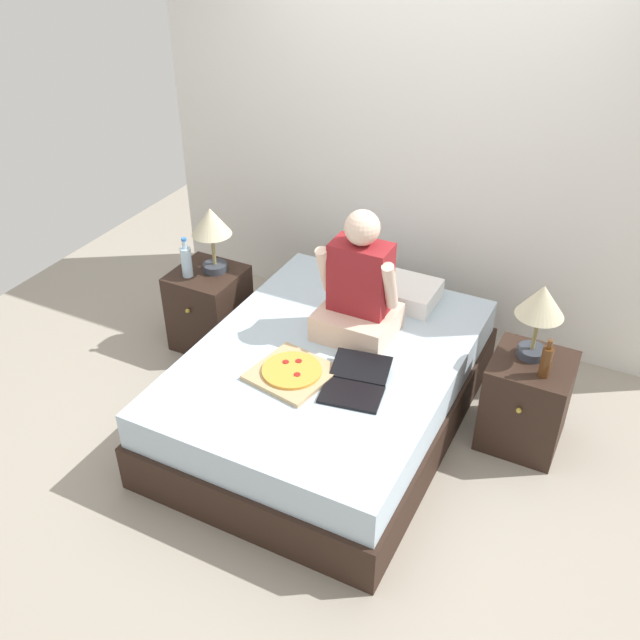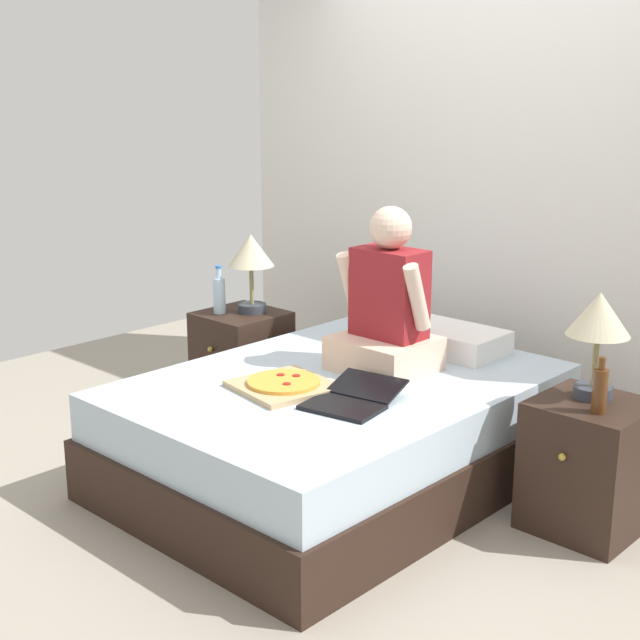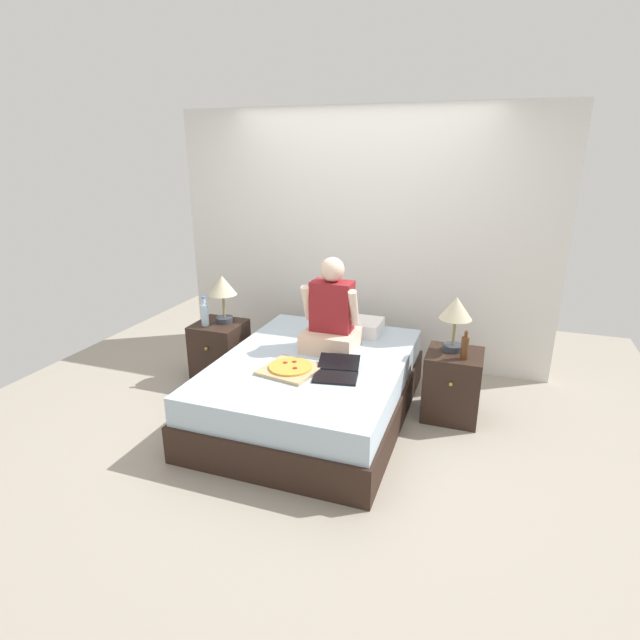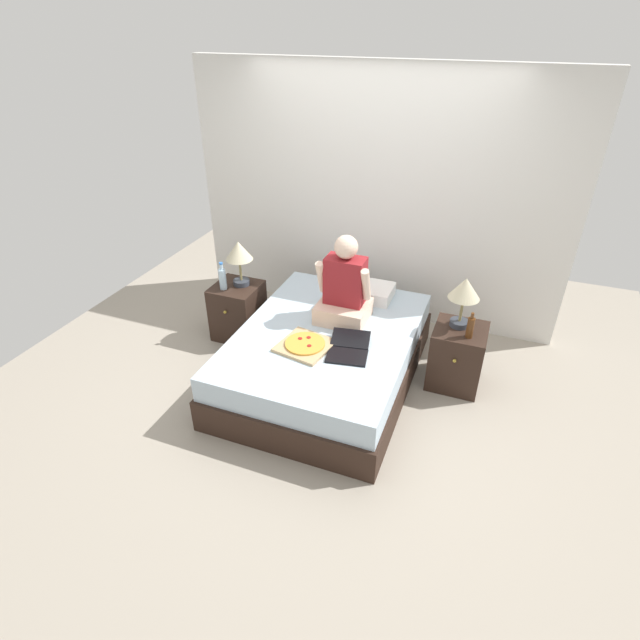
# 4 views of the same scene
# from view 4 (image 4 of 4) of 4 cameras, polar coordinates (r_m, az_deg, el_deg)

# --- Properties ---
(ground_plane) EXTENTS (5.80, 5.80, 0.00)m
(ground_plane) POSITION_cam_4_polar(r_m,az_deg,el_deg) (4.57, 0.66, -6.65)
(ground_plane) COLOR #9E9384
(wall_back) EXTENTS (3.80, 0.12, 2.50)m
(wall_back) POSITION_cam_4_polar(r_m,az_deg,el_deg) (5.13, 6.27, 13.56)
(wall_back) COLOR silver
(wall_back) RESTS_ON ground
(bed) EXTENTS (1.48, 2.01, 0.50)m
(bed) POSITION_cam_4_polar(r_m,az_deg,el_deg) (4.42, 0.68, -4.13)
(bed) COLOR black
(bed) RESTS_ON ground
(nightstand_left) EXTENTS (0.44, 0.47, 0.56)m
(nightstand_left) POSITION_cam_4_polar(r_m,az_deg,el_deg) (5.08, -9.34, 1.06)
(nightstand_left) COLOR black
(nightstand_left) RESTS_ON ground
(lamp_on_left_nightstand) EXTENTS (0.26, 0.26, 0.45)m
(lamp_on_left_nightstand) POSITION_cam_4_polar(r_m,az_deg,el_deg) (4.82, -9.25, 7.48)
(lamp_on_left_nightstand) COLOR #333842
(lamp_on_left_nightstand) RESTS_ON nightstand_left
(water_bottle) EXTENTS (0.07, 0.07, 0.28)m
(water_bottle) POSITION_cam_4_polar(r_m,az_deg,el_deg) (4.86, -11.07, 4.70)
(water_bottle) COLOR silver
(water_bottle) RESTS_ON nightstand_left
(nightstand_right) EXTENTS (0.44, 0.47, 0.56)m
(nightstand_right) POSITION_cam_4_polar(r_m,az_deg,el_deg) (4.52, 15.35, -4.02)
(nightstand_right) COLOR black
(nightstand_right) RESTS_ON ground
(lamp_on_right_nightstand) EXTENTS (0.26, 0.26, 0.45)m
(lamp_on_right_nightstand) POSITION_cam_4_polar(r_m,az_deg,el_deg) (4.25, 16.19, 3.10)
(lamp_on_right_nightstand) COLOR #333842
(lamp_on_right_nightstand) RESTS_ON nightstand_right
(beer_bottle) EXTENTS (0.06, 0.06, 0.23)m
(beer_bottle) POSITION_cam_4_polar(r_m,az_deg,el_deg) (4.23, 16.80, -0.79)
(beer_bottle) COLOR #512D14
(beer_bottle) RESTS_ON nightstand_right
(pillow) EXTENTS (0.52, 0.34, 0.12)m
(pillow) POSITION_cam_4_polar(r_m,az_deg,el_deg) (4.80, 5.18, 3.35)
(pillow) COLOR white
(pillow) RESTS_ON bed
(person_seated) EXTENTS (0.47, 0.40, 0.78)m
(person_seated) POSITION_cam_4_polar(r_m,az_deg,el_deg) (4.32, 2.80, 3.47)
(person_seated) COLOR beige
(person_seated) RESTS_ON bed
(laptop) EXTENTS (0.38, 0.46, 0.07)m
(laptop) POSITION_cam_4_polar(r_m,az_deg,el_deg) (4.02, 3.23, -3.47)
(laptop) COLOR black
(laptop) RESTS_ON bed
(pizza_box) EXTENTS (0.46, 0.46, 0.05)m
(pizza_box) POSITION_cam_4_polar(r_m,az_deg,el_deg) (4.08, -1.72, -2.87)
(pizza_box) COLOR tan
(pizza_box) RESTS_ON bed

